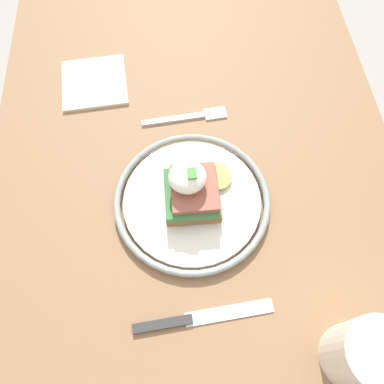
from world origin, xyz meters
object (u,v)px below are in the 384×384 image
plate (192,200)px  cup (366,355)px  fork (189,117)px  sandwich (191,189)px  napkin (94,82)px  knife (192,319)px

plate → cup: (0.23, 0.18, 0.04)m
plate → fork: plate is taller
sandwich → napkin: sandwich is taller
plate → knife: 0.17m
plate → napkin: size_ratio=2.04×
plate → napkin: bearing=-148.2°
fork → knife: bearing=-4.1°
plate → cup: 0.29m
plate → cup: size_ratio=2.53×
sandwich → knife: size_ratio=0.55×
sandwich → cup: size_ratio=1.11×
sandwich → napkin: 0.29m
knife → plate: bearing=175.1°
sandwich → fork: (-0.15, 0.01, -0.04)m
napkin → fork: bearing=61.0°
plate → fork: (-0.16, 0.01, -0.01)m
sandwich → napkin: bearing=-148.2°
fork → cup: cup is taller
napkin → cup: bearing=34.9°
fork → sandwich: bearing=-3.4°
plate → sandwich: (-0.00, -0.00, 0.04)m
sandwich → knife: bearing=-4.7°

